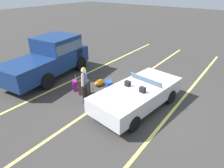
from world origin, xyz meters
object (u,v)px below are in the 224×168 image
at_px(traveler_person, 84,83).
at_px(suitcase_large_black, 84,88).
at_px(parked_pickup_truck_near, 52,56).
at_px(suitcase_small_carryon, 75,85).
at_px(convertible_car, 140,93).
at_px(suitcase_medium_bright, 109,87).
at_px(duffel_bag, 99,82).

bearing_deg(traveler_person, suitcase_large_black, 110.99).
distance_m(suitcase_large_black, parked_pickup_truck_near, 3.13).
bearing_deg(traveler_person, suitcase_small_carryon, 130.52).
distance_m(convertible_car, suitcase_medium_bright, 1.71).
bearing_deg(parked_pickup_truck_near, convertible_car, -95.70).
relative_size(suitcase_large_black, traveler_person, 0.45).
relative_size(duffel_bag, parked_pickup_truck_near, 0.13).
bearing_deg(convertible_car, suitcase_medium_bright, 95.57).
xyz_separation_m(traveler_person, parked_pickup_truck_near, (1.05, 3.48, 0.18)).
bearing_deg(convertible_car, duffel_bag, 89.22).
xyz_separation_m(suitcase_medium_bright, traveler_person, (-1.28, 0.30, 0.62)).
xyz_separation_m(suitcase_large_black, suitcase_medium_bright, (0.82, -0.80, -0.06)).
xyz_separation_m(duffel_bag, traveler_person, (-1.59, -0.57, 0.77)).
bearing_deg(parked_pickup_truck_near, traveler_person, -114.43).
distance_m(suitcase_medium_bright, parked_pickup_truck_near, 3.87).
distance_m(traveler_person, parked_pickup_truck_near, 3.64).
height_order(suitcase_medium_bright, traveler_person, traveler_person).
xyz_separation_m(convertible_car, traveler_person, (-1.24, 1.99, 0.34)).
xyz_separation_m(suitcase_medium_bright, suitcase_small_carryon, (-0.77, 1.49, -0.06)).
xyz_separation_m(convertible_car, suitcase_medium_bright, (0.05, 1.69, -0.28)).
bearing_deg(convertible_car, suitcase_small_carryon, 109.88).
height_order(suitcase_large_black, duffel_bag, suitcase_large_black).
distance_m(suitcase_medium_bright, duffel_bag, 0.94).
bearing_deg(convertible_car, traveler_person, 129.05).
xyz_separation_m(suitcase_large_black, duffel_bag, (1.13, 0.07, -0.21)).
bearing_deg(parked_pickup_truck_near, suitcase_medium_bright, -94.11).
distance_m(convertible_car, traveler_person, 2.37).
height_order(suitcase_small_carryon, traveler_person, traveler_person).
bearing_deg(traveler_person, convertible_car, 5.97).
distance_m(convertible_car, duffel_bag, 2.62).
distance_m(convertible_car, suitcase_small_carryon, 3.28).
relative_size(suitcase_medium_bright, suitcase_small_carryon, 1.11).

